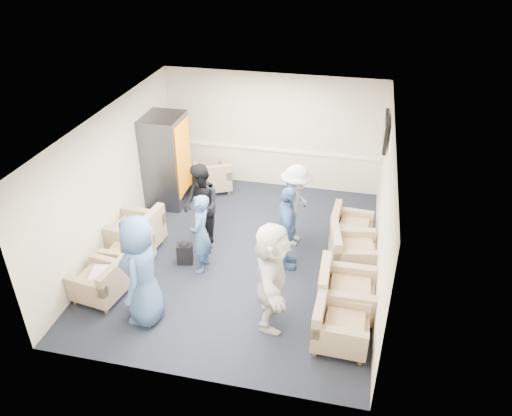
% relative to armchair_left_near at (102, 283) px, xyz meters
% --- Properties ---
extents(floor, '(6.00, 6.00, 0.00)m').
position_rel_armchair_left_near_xyz_m(floor, '(1.99, 1.68, -0.31)').
color(floor, black).
rests_on(floor, ground).
extents(ceiling, '(6.00, 6.00, 0.00)m').
position_rel_armchair_left_near_xyz_m(ceiling, '(1.99, 1.68, 2.39)').
color(ceiling, silver).
rests_on(ceiling, back_wall).
extents(back_wall, '(5.00, 0.02, 2.70)m').
position_rel_armchair_left_near_xyz_m(back_wall, '(1.99, 4.68, 1.04)').
color(back_wall, beige).
rests_on(back_wall, floor).
extents(front_wall, '(5.00, 0.02, 2.70)m').
position_rel_armchair_left_near_xyz_m(front_wall, '(1.99, -1.32, 1.04)').
color(front_wall, beige).
rests_on(front_wall, floor).
extents(left_wall, '(0.02, 6.00, 2.70)m').
position_rel_armchair_left_near_xyz_m(left_wall, '(-0.51, 1.68, 1.04)').
color(left_wall, beige).
rests_on(left_wall, floor).
extents(right_wall, '(0.02, 6.00, 2.70)m').
position_rel_armchair_left_near_xyz_m(right_wall, '(4.49, 1.68, 1.04)').
color(right_wall, beige).
rests_on(right_wall, floor).
extents(chair_rail, '(4.98, 0.04, 0.06)m').
position_rel_armchair_left_near_xyz_m(chair_rail, '(1.99, 4.66, 0.59)').
color(chair_rail, white).
rests_on(chair_rail, back_wall).
extents(tv, '(0.10, 1.00, 0.58)m').
position_rel_armchair_left_near_xyz_m(tv, '(4.43, 3.48, 1.74)').
color(tv, black).
rests_on(tv, right_wall).
extents(armchair_left_near, '(0.89, 0.89, 0.62)m').
position_rel_armchair_left_near_xyz_m(armchair_left_near, '(0.00, 0.00, 0.00)').
color(armchair_left_near, '#957D60').
rests_on(armchair_left_near, floor).
extents(armchair_left_mid, '(0.76, 0.76, 0.61)m').
position_rel_armchair_left_near_xyz_m(armchair_left_mid, '(0.12, 0.87, -0.01)').
color(armchair_left_mid, '#957D60').
rests_on(armchair_left_mid, floor).
extents(armchair_left_far, '(1.01, 1.01, 0.73)m').
position_rel_armchair_left_near_xyz_m(armchair_left_far, '(-0.01, 1.44, 0.05)').
color(armchair_left_far, '#957D60').
rests_on(armchair_left_far, floor).
extents(armchair_right_near, '(0.84, 0.84, 0.65)m').
position_rel_armchair_left_near_xyz_m(armchair_right_near, '(3.94, -0.19, 0.02)').
color(armchair_right_near, '#957D60').
rests_on(armchair_right_near, floor).
extents(armchair_right_midnear, '(0.92, 0.92, 0.72)m').
position_rel_armchair_left_near_xyz_m(armchair_right_midnear, '(3.96, 0.56, 0.05)').
color(armchair_right_midnear, '#957D60').
rests_on(armchair_right_midnear, floor).
extents(armchair_right_midfar, '(0.98, 0.98, 0.68)m').
position_rel_armchair_left_near_xyz_m(armchair_right_midfar, '(4.03, 1.74, 0.03)').
color(armchair_right_midfar, '#957D60').
rests_on(armchair_right_midfar, floor).
extents(armchair_right_far, '(0.82, 0.82, 0.62)m').
position_rel_armchair_left_near_xyz_m(armchair_right_far, '(3.94, 2.58, -0.00)').
color(armchair_right_far, '#957D60').
rests_on(armchair_right_far, floor).
extents(armchair_corner, '(1.09, 1.09, 0.65)m').
position_rel_armchair_left_near_xyz_m(armchair_corner, '(0.70, 4.05, 0.01)').
color(armchair_corner, '#957D60').
rests_on(armchair_corner, floor).
extents(vending_machine, '(0.82, 0.96, 2.03)m').
position_rel_armchair_left_near_xyz_m(vending_machine, '(-0.10, 3.36, 0.71)').
color(vending_machine, '#46464D').
rests_on(vending_machine, floor).
extents(backpack, '(0.32, 0.26, 0.49)m').
position_rel_armchair_left_near_xyz_m(backpack, '(1.02, 1.24, -0.06)').
color(backpack, black).
rests_on(backpack, floor).
extents(pillow, '(0.39, 0.47, 0.12)m').
position_rel_armchair_left_near_xyz_m(pillow, '(-0.00, 0.01, 0.16)').
color(pillow, white).
rests_on(pillow, armchair_left_near).
extents(person_front_left, '(0.70, 0.99, 1.89)m').
position_rel_armchair_left_near_xyz_m(person_front_left, '(0.90, -0.28, 0.64)').
color(person_front_left, '#395789').
rests_on(person_front_left, floor).
extents(person_mid_left, '(0.38, 0.57, 1.53)m').
position_rel_armchair_left_near_xyz_m(person_mid_left, '(1.39, 1.13, 0.46)').
color(person_mid_left, '#395789').
rests_on(person_mid_left, floor).
extents(person_back_left, '(1.00, 1.03, 1.67)m').
position_rel_armchair_left_near_xyz_m(person_back_left, '(1.13, 1.97, 0.52)').
color(person_back_left, black).
rests_on(person_back_left, floor).
extents(person_back_right, '(0.80, 1.17, 1.67)m').
position_rel_armchair_left_near_xyz_m(person_back_right, '(2.90, 2.36, 0.53)').
color(person_back_right, beige).
rests_on(person_back_right, floor).
extents(person_mid_right, '(0.56, 1.01, 1.64)m').
position_rel_armchair_left_near_xyz_m(person_mid_right, '(2.87, 1.55, 0.51)').
color(person_mid_right, '#395789').
rests_on(person_mid_right, floor).
extents(person_front_right, '(0.72, 1.75, 1.83)m').
position_rel_armchair_left_near_xyz_m(person_front_right, '(2.88, 0.06, 0.61)').
color(person_front_right, silver).
rests_on(person_front_right, floor).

